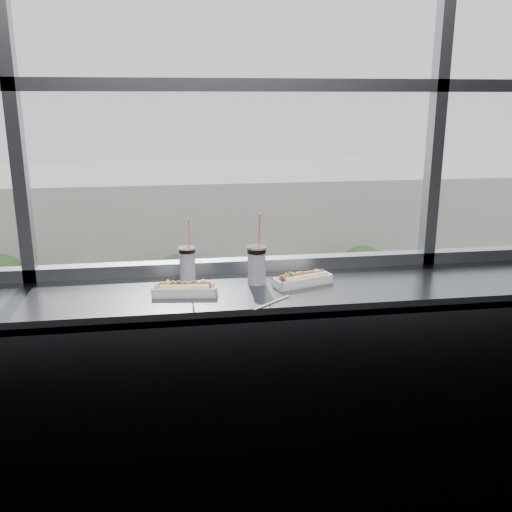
{
  "coord_description": "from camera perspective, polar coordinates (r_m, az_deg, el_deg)",
  "views": [
    {
      "loc": [
        -0.33,
        -1.24,
        1.94
      ],
      "look_at": [
        0.05,
        1.23,
        1.25
      ],
      "focal_mm": 40.0,
      "sensor_mm": 36.0,
      "label": 1
    }
  ],
  "objects": [
    {
      "name": "car_far_b",
      "position": [
        29.21,
        -7.29,
        -8.36
      ],
      "size": [
        3.46,
        6.93,
        2.23
      ],
      "primitive_type": "imported",
      "rotation": [
        0.0,
        0.0,
        1.67
      ],
      "color": "maroon",
      "rests_on": "street_asphalt"
    },
    {
      "name": "wall_back_lower",
      "position": [
        3.09,
        -1.67,
        -11.28
      ],
      "size": [
        6.0,
        0.0,
        6.0
      ],
      "primitive_type": "plane",
      "rotation": [
        1.57,
        0.0,
        0.0
      ],
      "color": "black",
      "rests_on": "ground"
    },
    {
      "name": "loose_straw",
      "position": [
        2.43,
        1.61,
        -4.66
      ],
      "size": [
        0.18,
        0.15,
        0.01
      ],
      "primitive_type": "cylinder",
      "rotation": [
        0.0,
        1.57,
        0.69
      ],
      "color": "white",
      "rests_on": "counter"
    },
    {
      "name": "far_building",
      "position": [
        41.71,
        -8.14,
        2.99
      ],
      "size": [
        50.0,
        14.0,
        8.0
      ],
      "primitive_type": "cube",
      "color": "#B5AFA1",
      "rests_on": "plaza_ground"
    },
    {
      "name": "wrapper",
      "position": [
        2.6,
        -9.54,
        -3.35
      ],
      "size": [
        0.1,
        0.07,
        0.02
      ],
      "primitive_type": "ellipsoid",
      "color": "silver",
      "rests_on": "counter"
    },
    {
      "name": "plaza_ground",
      "position": [
        48.01,
        -8.07,
        -0.27
      ],
      "size": [
        120.0,
        120.0,
        0.0
      ],
      "primitive_type": "plane",
      "color": "gray",
      "rests_on": "ground"
    },
    {
      "name": "hotdog_tray_right",
      "position": [
        2.67,
        4.7,
        -2.29
      ],
      "size": [
        0.29,
        0.18,
        0.07
      ],
      "rotation": [
        0.0,
        0.0,
        0.33
      ],
      "color": "white",
      "rests_on": "counter"
    },
    {
      "name": "soda_cup_left",
      "position": [
        2.74,
        -6.88,
        -0.55
      ],
      "size": [
        0.08,
        0.08,
        0.3
      ],
      "color": "white",
      "rests_on": "counter"
    },
    {
      "name": "pedestrian_b",
      "position": [
        33.56,
        -8.84,
        -5.22
      ],
      "size": [
        0.74,
        0.99,
        2.23
      ],
      "primitive_type": "imported",
      "rotation": [
        0.0,
        0.0,
        4.71
      ],
      "color": "#66605B",
      "rests_on": "far_sidewalk"
    },
    {
      "name": "tree_left",
      "position": [
        33.46,
        -24.21,
        -2.53
      ],
      "size": [
        3.17,
        3.17,
        4.95
      ],
      "color": "#47382B",
      "rests_on": "far_sidewalk"
    },
    {
      "name": "window_mullions",
      "position": [
        2.78,
        -1.98,
        22.93
      ],
      "size": [
        6.0,
        0.08,
        2.4
      ],
      "primitive_type": null,
      "color": "gray",
      "rests_on": "ground"
    },
    {
      "name": "counter",
      "position": [
        2.63,
        -1.01,
        -3.82
      ],
      "size": [
        6.0,
        0.55,
        0.06
      ],
      "primitive_type": "cube",
      "color": "#5C5F63",
      "rests_on": "ground"
    },
    {
      "name": "car_near_c",
      "position": [
        22.17,
        -8.69,
        -16.98
      ],
      "size": [
        3.13,
        6.4,
        2.06
      ],
      "primitive_type": "imported",
      "rotation": [
        0.0,
        0.0,
        1.66
      ],
      "color": "#AE0D0B",
      "rests_on": "street_asphalt"
    },
    {
      "name": "car_near_d",
      "position": [
        23.87,
        14.95,
        -14.66
      ],
      "size": [
        3.45,
        6.8,
        2.18
      ],
      "primitive_type": "imported",
      "rotation": [
        0.0,
        0.0,
        1.68
      ],
      "color": "#FFF2CA",
      "rests_on": "street_asphalt"
    },
    {
      "name": "tree_right",
      "position": [
        34.12,
        10.59,
        -1.45
      ],
      "size": [
        2.96,
        2.96,
        4.62
      ],
      "color": "#47382B",
      "rests_on": "far_sidewalk"
    },
    {
      "name": "window_glass",
      "position": [
        2.8,
        -2.03,
        22.88
      ],
      "size": [
        6.0,
        0.0,
        6.0
      ],
      "primitive_type": "plane",
      "rotation": [
        1.57,
        0.0,
        0.0
      ],
      "color": "silver",
      "rests_on": "ground"
    },
    {
      "name": "tree_center",
      "position": [
        32.27,
        -7.47,
        -2.33
      ],
      "size": [
        2.95,
        2.95,
        4.61
      ],
      "color": "#47382B",
      "rests_on": "far_sidewalk"
    },
    {
      "name": "car_near_b",
      "position": [
        22.69,
        -21.37,
        -16.8
      ],
      "size": [
        3.51,
        7.15,
        2.3
      ],
      "primitive_type": "imported",
      "rotation": [
        0.0,
        0.0,
        1.48
      ],
      "color": "black",
      "rests_on": "street_asphalt"
    },
    {
      "name": "street_asphalt",
      "position": [
        26.15,
        -7.13,
        -14.2
      ],
      "size": [
        80.0,
        10.0,
        0.06
      ],
      "primitive_type": "cube",
      "color": "black",
      "rests_on": "plaza_ground"
    },
    {
      "name": "hotdog_tray_left",
      "position": [
        2.54,
        -7.12,
        -3.28
      ],
      "size": [
        0.29,
        0.13,
        0.07
      ],
      "rotation": [
        0.0,
        0.0,
        -0.12
      ],
      "color": "white",
      "rests_on": "counter"
    },
    {
      "name": "far_sidewalk",
      "position": [
        33.34,
        -7.59,
        -7.42
      ],
      "size": [
        80.0,
        6.0,
        0.04
      ],
      "primitive_type": "cube",
      "color": "gray",
      "rests_on": "plaza_ground"
    },
    {
      "name": "pedestrian_d",
      "position": [
        35.01,
        5.83,
        -4.39
      ],
      "size": [
        0.91,
        0.68,
        2.05
      ],
      "primitive_type": "imported",
      "rotation": [
        0.0,
        0.0,
        3.14
      ],
      "color": "#66605B",
      "rests_on": "far_sidewalk"
    },
    {
      "name": "counter_fascia",
      "position": [
        2.63,
        -0.17,
        -16.44
      ],
      "size": [
        6.0,
        0.04,
        1.04
      ],
      "primitive_type": "cube",
      "color": "#5C5F63",
      "rests_on": "ground"
    },
    {
      "name": "soda_cup_right",
      "position": [
        2.65,
        0.06,
        -0.72
      ],
      "size": [
        0.09,
        0.09,
        0.34
      ],
      "color": "white",
      "rests_on": "counter"
    }
  ]
}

